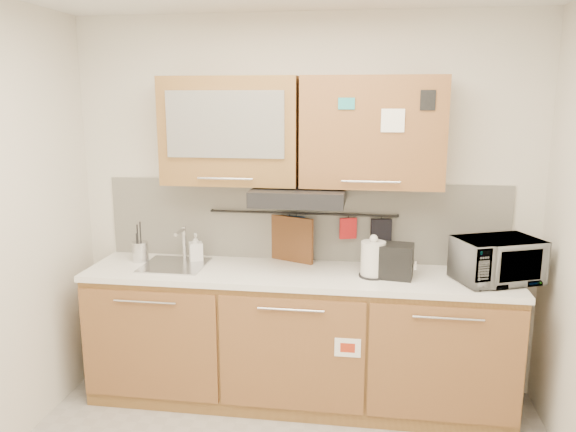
% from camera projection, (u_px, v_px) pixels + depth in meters
% --- Properties ---
extents(wall_back, '(3.20, 0.00, 3.20)m').
position_uv_depth(wall_back, '(303.00, 206.00, 3.92)').
color(wall_back, silver).
rests_on(wall_back, ground).
extents(base_cabinet, '(2.80, 0.64, 0.88)m').
position_uv_depth(base_cabinet, '(297.00, 344.00, 3.81)').
color(base_cabinet, olive).
rests_on(base_cabinet, floor).
extents(countertop, '(2.82, 0.62, 0.04)m').
position_uv_depth(countertop, '(298.00, 275.00, 3.70)').
color(countertop, white).
rests_on(countertop, base_cabinet).
extents(backsplash, '(2.80, 0.02, 0.56)m').
position_uv_depth(backsplash, '(303.00, 221.00, 3.93)').
color(backsplash, silver).
rests_on(backsplash, countertop).
extents(upper_cabinets, '(1.82, 0.37, 0.70)m').
position_uv_depth(upper_cabinets, '(300.00, 131.00, 3.64)').
color(upper_cabinets, olive).
rests_on(upper_cabinets, wall_back).
extents(range_hood, '(0.60, 0.46, 0.10)m').
position_uv_depth(range_hood, '(299.00, 196.00, 3.65)').
color(range_hood, black).
rests_on(range_hood, upper_cabinets).
extents(sink, '(0.42, 0.40, 0.26)m').
position_uv_depth(sink, '(175.00, 265.00, 3.84)').
color(sink, silver).
rests_on(sink, countertop).
extents(utensil_rail, '(1.30, 0.02, 0.02)m').
position_uv_depth(utensil_rail, '(303.00, 213.00, 3.88)').
color(utensil_rail, black).
rests_on(utensil_rail, backsplash).
extents(utensil_crock, '(0.15, 0.15, 0.28)m').
position_uv_depth(utensil_crock, '(140.00, 251.00, 3.92)').
color(utensil_crock, silver).
rests_on(utensil_crock, countertop).
extents(kettle, '(0.21, 0.20, 0.28)m').
position_uv_depth(kettle, '(373.00, 260.00, 3.58)').
color(kettle, silver).
rests_on(kettle, countertop).
extents(toaster, '(0.31, 0.21, 0.22)m').
position_uv_depth(toaster, '(390.00, 260.00, 3.57)').
color(toaster, black).
rests_on(toaster, countertop).
extents(microwave, '(0.59, 0.50, 0.27)m').
position_uv_depth(microwave, '(497.00, 260.00, 3.48)').
color(microwave, '#999999').
rests_on(microwave, countertop).
extents(soap_bottle, '(0.12, 0.12, 0.20)m').
position_uv_depth(soap_bottle, '(196.00, 247.00, 3.92)').
color(soap_bottle, '#999999').
rests_on(soap_bottle, countertop).
extents(cutting_board, '(0.35, 0.17, 0.46)m').
position_uv_depth(cutting_board, '(289.00, 248.00, 3.93)').
color(cutting_board, brown).
rests_on(cutting_board, utensil_rail).
extents(oven_mitt, '(0.13, 0.07, 0.21)m').
position_uv_depth(oven_mitt, '(296.00, 231.00, 3.90)').
color(oven_mitt, navy).
rests_on(oven_mitt, utensil_rail).
extents(dark_pouch, '(0.14, 0.06, 0.22)m').
position_uv_depth(dark_pouch, '(381.00, 235.00, 3.82)').
color(dark_pouch, black).
rests_on(dark_pouch, utensil_rail).
extents(pot_holder, '(0.12, 0.05, 0.14)m').
position_uv_depth(pot_holder, '(348.00, 228.00, 3.84)').
color(pot_holder, red).
rests_on(pot_holder, utensil_rail).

